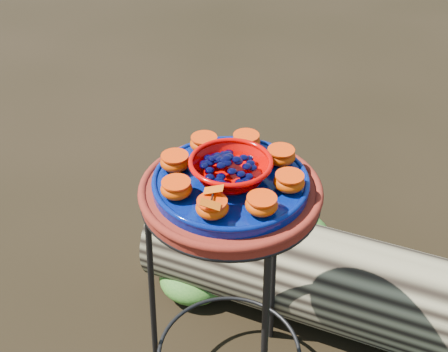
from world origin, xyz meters
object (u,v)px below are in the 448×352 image
Objects in this scene: plant_stand at (230,304)px; red_bowl at (231,170)px; cobalt_plate at (231,183)px; driftwood_log at (410,303)px; terracotta_saucer at (231,193)px.

red_bowl reaches higher than plant_stand.
plant_stand is at bearing 0.00° from red_bowl.
cobalt_plate is 0.20× the size of driftwood_log.
driftwood_log is at bearing 55.18° from plant_stand.
plant_stand is 1.75× the size of terracotta_saucer.
driftwood_log is (0.33, 0.48, -0.58)m from cobalt_plate.
driftwood_log is (0.33, 0.48, -0.19)m from plant_stand.
terracotta_saucer is 0.80m from driftwood_log.
cobalt_plate is (0.00, 0.00, 0.39)m from plant_stand.
red_bowl reaches higher than cobalt_plate.
cobalt_plate is 0.82m from driftwood_log.
red_bowl is 0.85m from driftwood_log.
plant_stand is at bearing 0.00° from terracotta_saucer.
plant_stand reaches higher than driftwood_log.
red_bowl is at bearing 0.00° from plant_stand.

